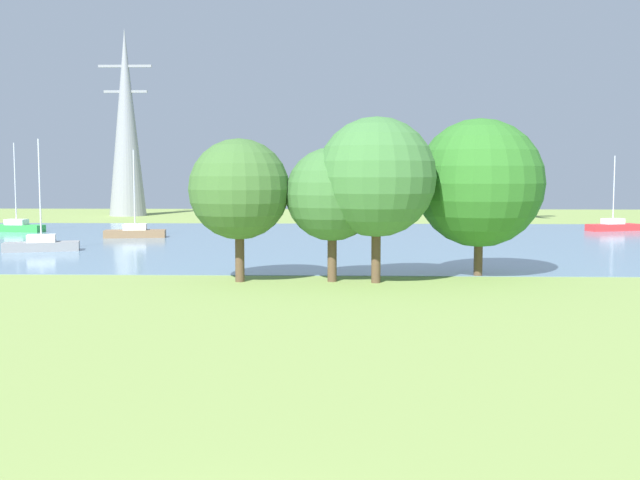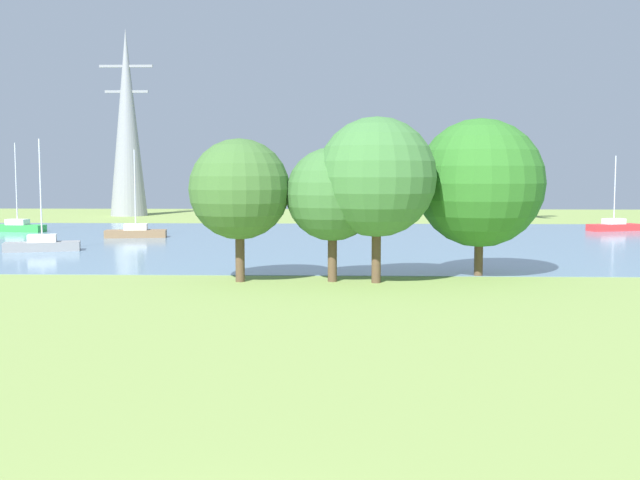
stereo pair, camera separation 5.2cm
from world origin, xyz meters
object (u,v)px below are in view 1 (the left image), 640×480
Objects in this scene: sailboat_green at (17,226)px; electricity_pylon at (126,123)px; sailboat_red at (613,226)px; tree_east_near at (332,195)px; sailboat_gray at (41,244)px; tree_west_near at (480,183)px; tree_east_far at (239,189)px; tree_mid_shore at (376,177)px; sailboat_brown at (135,232)px.

electricity_pylon is (2.65, 25.78, 10.70)m from sailboat_green.
electricity_pylon reaches higher than sailboat_red.
electricity_pylon is (-25.70, 56.11, 7.01)m from tree_east_near.
sailboat_green reaches higher than sailboat_red.
electricity_pylon is at bearing 98.27° from sailboat_gray.
tree_east_near is at bearing -162.66° from tree_west_near.
tree_west_near reaches higher than sailboat_gray.
electricity_pylon is (-6.16, 42.42, 10.71)m from sailboat_gray.
tree_west_near is at bearing 12.01° from tree_east_far.
tree_east_far is 6.52m from tree_mid_shore.
sailboat_red is (44.10, 19.50, -0.01)m from sailboat_gray.
tree_east_far is (23.93, -30.53, 3.94)m from sailboat_green.
electricity_pylon is at bearing 121.55° from tree_west_near.
tree_east_near is 0.82× the size of tree_mid_shore.
sailboat_green is 0.98× the size of tree_west_near.
tree_mid_shore is 0.99× the size of tree_west_near.
tree_west_near is at bearing 26.59° from tree_mid_shore.
tree_east_near is at bearing 170.69° from tree_mid_shore.
sailboat_gray is 0.95× the size of tree_mid_shore.
tree_east_near is (28.34, -30.33, 3.70)m from sailboat_green.
tree_east_near is 62.11m from electricity_pylon.
sailboat_gray is 18.83m from sailboat_green.
sailboat_green is 1.21× the size of tree_east_near.
electricity_pylon is at bearing 106.70° from sailboat_brown.
sailboat_red reaches higher than tree_east_near.
tree_west_near is (23.60, -22.32, 4.22)m from sailboat_brown.
sailboat_red is at bearing 60.86° from tree_west_near.
sailboat_gray is 0.94× the size of tree_west_near.
tree_east_near is at bearing -35.02° from sailboat_gray.
tree_east_far is at bearing -64.49° from sailboat_brown.
sailboat_brown reaches higher than sailboat_red.
sailboat_green is 52.99m from sailboat_red.
tree_mid_shore is at bearing -123.85° from sailboat_red.
sailboat_red is at bearing 56.15° from tree_mid_shore.
tree_east_far is 4.42m from tree_east_near.
tree_west_near is at bearing -58.45° from electricity_pylon.
sailboat_brown is 0.89× the size of tree_west_near.
electricity_pylon reaches higher than tree_mid_shore.
electricity_pylon is at bearing 110.71° from tree_east_far.
sailboat_gray is 24.14m from tree_east_near.
sailboat_gray reaches higher than tree_east_far.
tree_mid_shore is at bearing -45.23° from sailboat_green.
sailboat_gray is at bearing 157.03° from tree_west_near.
electricity_pylon reaches higher than tree_east_far.
tree_east_near is at bearing -56.56° from sailboat_brown.
tree_east_near is (16.25, -24.61, 3.71)m from sailboat_brown.
sailboat_gray is (-3.28, -10.93, 0.00)m from sailboat_brown.
sailboat_gray is at bearing 137.43° from tree_east_far.
sailboat_gray reaches higher than tree_east_near.
tree_east_far is 60.58m from electricity_pylon.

